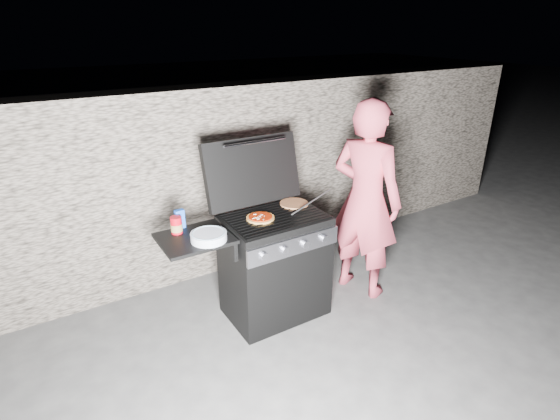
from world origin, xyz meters
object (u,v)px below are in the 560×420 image
pizza_topped (260,217)px  person (366,200)px  gas_grill (248,274)px  sauce_jar (176,225)px

pizza_topped → person: size_ratio=0.12×
gas_grill → sauce_jar: bearing=165.9°
gas_grill → pizza_topped: size_ratio=6.12×
gas_grill → person: size_ratio=0.75×
gas_grill → person: bearing=-4.5°
pizza_topped → sauce_jar: sauce_jar is taller
pizza_topped → gas_grill: bearing=-175.7°
gas_grill → sauce_jar: size_ratio=10.49×
sauce_jar → person: (1.63, -0.22, -0.08)m
person → pizza_topped: bearing=64.3°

